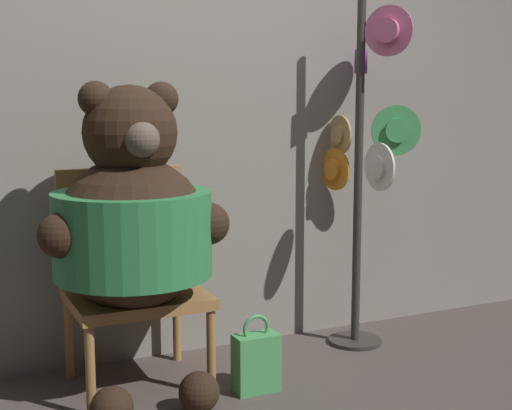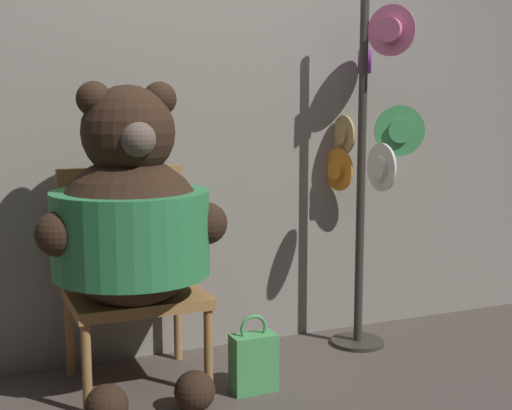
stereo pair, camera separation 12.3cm
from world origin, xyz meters
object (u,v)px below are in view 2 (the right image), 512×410
at_px(chair, 130,271).
at_px(teddy_bear, 131,222).
at_px(handbag_on_ground, 254,361).
at_px(hat_display_rack, 368,152).

xyz_separation_m(chair, teddy_bear, (-0.03, -0.18, 0.26)).
relative_size(chair, teddy_bear, 0.71).
height_order(chair, handbag_on_ground, chair).
bearing_deg(hat_display_rack, teddy_bear, -172.78).
relative_size(teddy_bear, handbag_on_ground, 3.87).
bearing_deg(teddy_bear, chair, 80.12).
height_order(hat_display_rack, handbag_on_ground, hat_display_rack).
bearing_deg(handbag_on_ground, chair, 140.38).
relative_size(chair, handbag_on_ground, 2.77).
bearing_deg(chair, handbag_on_ground, -39.62).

